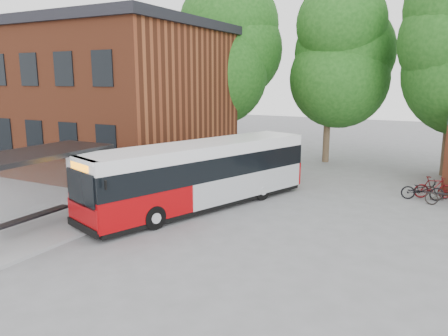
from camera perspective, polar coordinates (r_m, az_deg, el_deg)
The scene contains 9 objects.
ground at distance 14.80m, azimuth -8.42°, elevation -9.71°, with size 100.00×100.00×0.00m, color slate.
station_building at distance 29.25m, azimuth -19.06°, elevation 8.80°, with size 18.40×10.40×8.50m, color brown, non-canonical shape.
bus_shelter at distance 16.70m, azimuth -23.24°, elevation -2.86°, with size 3.60×7.00×2.90m, color #26262A, non-canonical shape.
tree_0 at distance 30.59m, azimuth 0.03°, elevation 11.85°, with size 7.92×7.92×11.00m, color #174612, non-canonical shape.
tree_1 at distance 28.99m, azimuth 13.56°, elevation 10.96°, with size 7.92×7.92×10.40m, color #174612, non-canonical shape.
city_bus at distance 18.32m, azimuth -2.93°, elevation -0.97°, with size 2.30×10.77×2.74m, color #9C0509, non-canonical shape.
bicycle_0 at distance 21.48m, azimuth 24.49°, elevation -2.60°, with size 0.63×1.79×0.94m, color black.
bicycle_1 at distance 21.96m, azimuth 25.70°, elevation -2.31°, with size 0.48×1.69×1.02m, color #490A0C.
bicycle_2 at distance 20.72m, azimuth 26.96°, elevation -3.43°, with size 0.57×1.64×0.86m, color black.
Camera 1 is at (8.25, -11.07, 5.33)m, focal length 35.00 mm.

